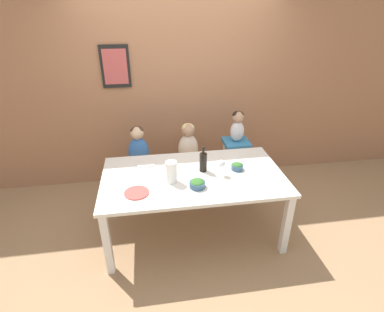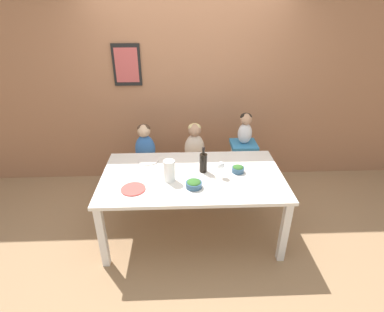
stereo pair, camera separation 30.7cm
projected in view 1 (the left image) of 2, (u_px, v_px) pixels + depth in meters
The scene contains 16 objects.
ground_plane at pixel (193, 230), 3.44m from camera, with size 14.00×14.00×0.00m, color #9E7A56.
wall_back at pixel (178, 85), 3.92m from camera, with size 10.00×0.09×2.70m.
dining_table at pixel (193, 181), 3.13m from camera, with size 1.87×1.04×0.74m.
chair_far_left at pixel (140, 170), 3.87m from camera, with size 0.39×0.38×0.46m.
chair_far_center at pixel (188, 167), 3.95m from camera, with size 0.39×0.38×0.46m.
chair_right_highchair at pixel (236, 152), 3.96m from camera, with size 0.33×0.32×0.72m.
person_child_left at pixel (138, 147), 3.71m from camera, with size 0.26×0.20×0.53m.
person_child_center at pixel (188, 143), 3.80m from camera, with size 0.26×0.20×0.53m.
person_baby_right at pixel (238, 125), 3.78m from camera, with size 0.18×0.15×0.40m.
wine_bottle at pixel (203, 162), 3.12m from camera, with size 0.08×0.08×0.28m.
paper_towel_roll at pixel (171, 172), 2.93m from camera, with size 0.11×0.11×0.22m.
wine_glass_near at pixel (222, 164), 3.03m from camera, with size 0.07×0.07×0.17m.
salad_bowl_large at pixel (197, 184), 2.87m from camera, with size 0.16×0.16×0.08m.
salad_bowl_small at pixel (237, 166), 3.17m from camera, with size 0.13×0.13×0.08m.
dinner_plate_front_left at pixel (137, 193), 2.80m from camera, with size 0.23×0.23×0.01m.
dinner_plate_back_left at pixel (146, 163), 3.31m from camera, with size 0.23×0.23×0.01m.
Camera 1 is at (-0.41, -2.61, 2.35)m, focal length 28.00 mm.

